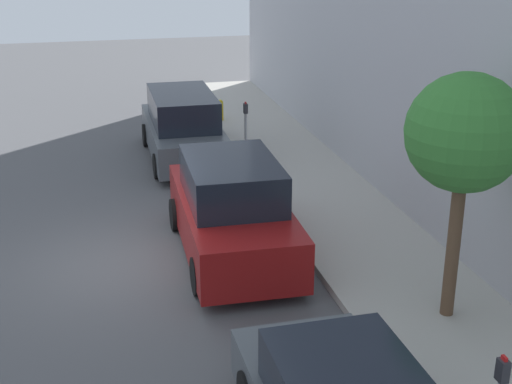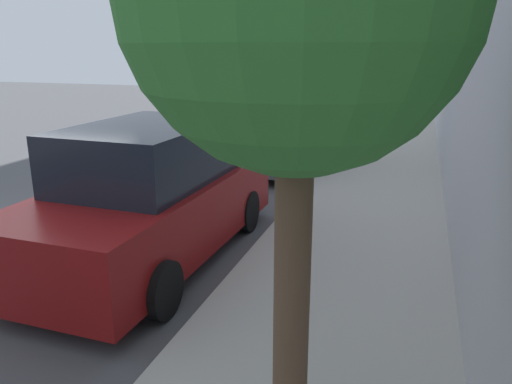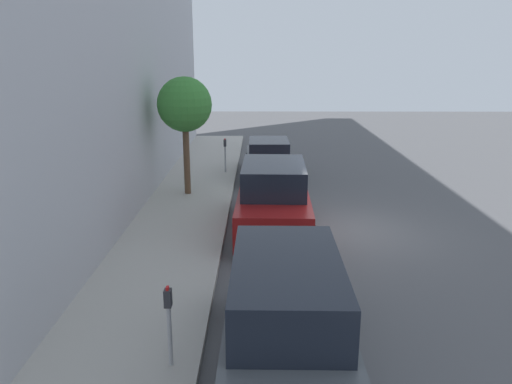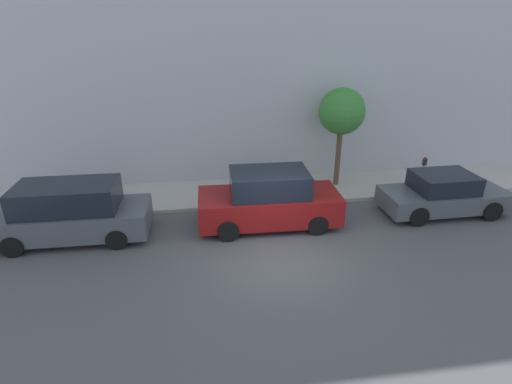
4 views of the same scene
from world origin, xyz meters
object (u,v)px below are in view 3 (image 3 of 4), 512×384
at_px(parked_suv_second, 273,200).
at_px(parked_minivan_third, 286,317).
at_px(parking_meter_far, 169,317).
at_px(street_tree, 185,105).
at_px(parked_sedan_nearest, 269,159).
at_px(parking_meter_near, 225,151).

height_order(parked_suv_second, parked_minivan_third, parked_suv_second).
relative_size(parking_meter_far, street_tree, 0.34).
distance_m(parked_sedan_nearest, parked_minivan_third, 12.97).
xyz_separation_m(parking_meter_near, street_tree, (1.12, 3.24, 2.21)).
relative_size(parked_suv_second, parking_meter_near, 3.44).
relative_size(parked_sedan_nearest, parked_minivan_third, 0.92).
height_order(parked_minivan_third, parking_meter_near, parked_minivan_third).
xyz_separation_m(parked_minivan_third, street_tree, (2.95, -9.90, 2.30)).
height_order(parked_suv_second, parking_meter_near, parked_suv_second).
bearing_deg(parked_minivan_third, parking_meter_far, 4.10).
bearing_deg(parked_suv_second, street_tree, -49.53).
bearing_deg(parking_meter_near, parked_minivan_third, 97.93).
relative_size(parking_meter_near, parking_meter_far, 1.04).
relative_size(parked_suv_second, street_tree, 1.20).
relative_size(parked_minivan_third, parking_meter_far, 3.62).
distance_m(parked_minivan_third, parking_meter_near, 13.27).
xyz_separation_m(parked_sedan_nearest, parked_minivan_third, (-0.04, 12.97, 0.20)).
distance_m(parked_minivan_third, parking_meter_far, 1.84).
relative_size(parked_suv_second, parking_meter_far, 3.56).
xyz_separation_m(parking_meter_near, parking_meter_far, (0.00, 13.27, -0.03)).
height_order(parked_sedan_nearest, parking_meter_near, parking_meter_near).
bearing_deg(parked_minivan_third, parked_suv_second, -89.75).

